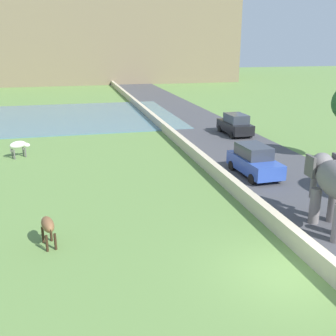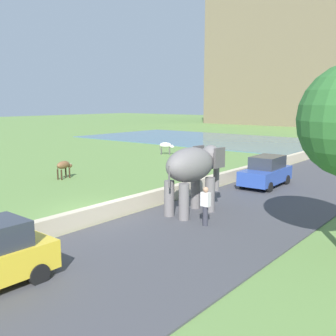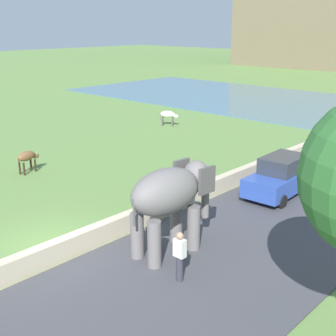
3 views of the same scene
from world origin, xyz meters
name	(u,v)px [view 1 (image 1 of 3)]	position (x,y,z in m)	size (l,w,h in m)	color
ground_plane	(287,274)	(0.00, 0.00, 0.00)	(220.00, 220.00, 0.00)	#608442
road_surface	(217,136)	(5.00, 20.00, 0.03)	(7.00, 120.00, 0.06)	#424247
barrier_wall	(179,140)	(1.20, 18.00, 0.37)	(0.40, 110.00, 0.74)	beige
hill_distant	(66,12)	(-6.00, 78.27, 13.34)	(64.00, 28.00, 26.67)	#75664C
elephant	(336,183)	(3.44, 2.55, 2.04)	(1.60, 3.52, 2.99)	slate
car_black	(235,125)	(6.58, 20.07, 0.90)	(1.83, 4.02, 1.80)	black
car_blue	(254,161)	(3.42, 9.82, 0.90)	(1.92, 4.07, 1.80)	#2D4CA8
cow_white	(19,146)	(-10.15, 17.12, 0.84)	(1.36, 1.00, 1.15)	silver
cow_brown	(48,225)	(-7.79, 3.93, 0.84)	(0.68, 1.42, 1.15)	brown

